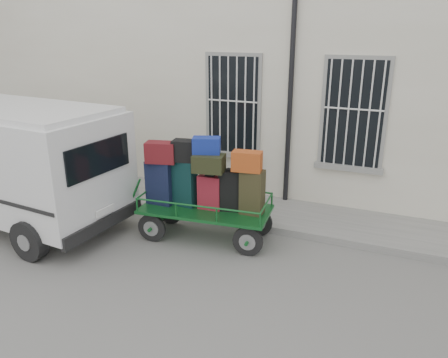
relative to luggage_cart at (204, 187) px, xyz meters
name	(u,v)px	position (x,y,z in m)	size (l,w,h in m)	color
ground	(193,254)	(0.08, -0.67, -1.08)	(80.00, 80.00, 0.00)	slate
building	(281,65)	(0.08, 4.83, 1.92)	(24.00, 5.15, 6.00)	beige
sidewalk	(236,207)	(0.08, 1.53, -1.00)	(24.00, 1.70, 0.15)	slate
luggage_cart	(204,187)	(0.00, 0.00, 0.00)	(2.97, 1.36, 2.05)	black
van	(10,157)	(-4.02, -0.82, 0.36)	(5.16, 2.61, 2.51)	white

